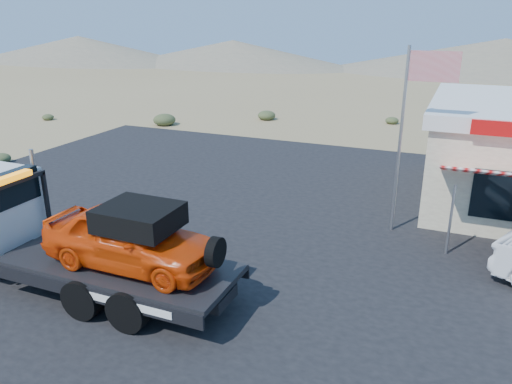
# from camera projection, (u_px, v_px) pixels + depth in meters

# --- Properties ---
(ground) EXTENTS (120.00, 120.00, 0.00)m
(ground) POSITION_uv_depth(u_px,v_px,m) (205.00, 262.00, 14.66)
(ground) COLOR #8E7851
(ground) RESTS_ON ground
(asphalt_lot) EXTENTS (32.00, 24.00, 0.02)m
(asphalt_lot) POSITION_uv_depth(u_px,v_px,m) (301.00, 234.00, 16.53)
(asphalt_lot) COLOR black
(asphalt_lot) RESTS_ON ground
(tow_truck) EXTENTS (8.65, 2.56, 2.89)m
(tow_truck) POSITION_uv_depth(u_px,v_px,m) (67.00, 233.00, 12.88)
(tow_truck) COLOR black
(tow_truck) RESTS_ON asphalt_lot
(flagpole) EXTENTS (1.55, 0.10, 6.00)m
(flagpole) POSITION_uv_depth(u_px,v_px,m) (410.00, 120.00, 15.51)
(flagpole) COLOR #99999E
(flagpole) RESTS_ON asphalt_lot
(desert_scrub) EXTENTS (24.59, 33.02, 0.79)m
(desert_scrub) POSITION_uv_depth(u_px,v_px,m) (85.00, 139.00, 27.72)
(desert_scrub) COLOR #344123
(desert_scrub) RESTS_ON ground
(distant_hills) EXTENTS (126.00, 48.00, 4.20)m
(distant_hills) POSITION_uv_depth(u_px,v_px,m) (338.00, 55.00, 65.48)
(distant_hills) COLOR #726B59
(distant_hills) RESTS_ON ground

